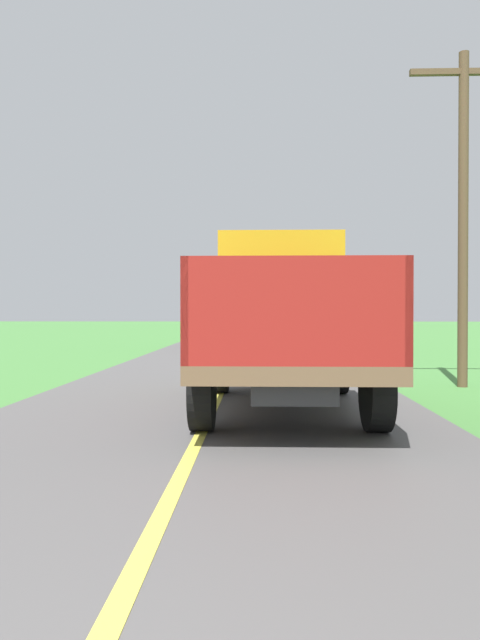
{
  "coord_description": "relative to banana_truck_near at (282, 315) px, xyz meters",
  "views": [
    {
      "loc": [
        0.69,
        0.53,
        1.52
      ],
      "look_at": [
        0.39,
        9.67,
        1.4
      ],
      "focal_mm": 33.1,
      "sensor_mm": 36.0,
      "label": 1
    }
  ],
  "objects": [
    {
      "name": "banana_truck_near",
      "position": [
        0.0,
        0.0,
        0.0
      ],
      "size": [
        2.38,
        5.82,
        2.8
      ],
      "color": "#2D2D30",
      "rests_on": "road_surface"
    },
    {
      "name": "banana_truck_far",
      "position": [
        -0.27,
        15.51,
        0.0
      ],
      "size": [
        2.38,
        5.81,
        2.8
      ],
      "color": "#2D2D30",
      "rests_on": "road_surface"
    },
    {
      "name": "utility_pole_roadside",
      "position": [
        3.77,
        2.5,
        2.23
      ],
      "size": [
        2.17,
        0.2,
        6.79
      ],
      "color": "brown",
      "rests_on": "ground"
    }
  ]
}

